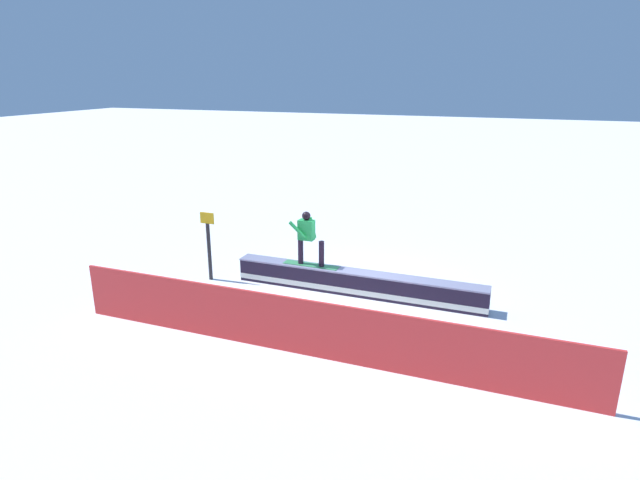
{
  "coord_description": "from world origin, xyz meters",
  "views": [
    {
      "loc": [
        -3.43,
        11.9,
        5.37
      ],
      "look_at": [
        0.62,
        0.99,
        1.68
      ],
      "focal_mm": 29.52,
      "sensor_mm": 36.0,
      "label": 1
    }
  ],
  "objects": [
    {
      "name": "trail_marker",
      "position": [
        4.03,
        0.39,
        1.01
      ],
      "size": [
        0.4,
        0.1,
        1.88
      ],
      "color": "#262628",
      "rests_on": "ground_plane"
    },
    {
      "name": "safety_fence",
      "position": [
        0.0,
        3.25,
        0.6
      ],
      "size": [
        10.83,
        0.18,
        1.19
      ],
      "primitive_type": "cube",
      "rotation": [
        0.0,
        0.0,
        -0.01
      ],
      "color": "red",
      "rests_on": "ground_plane"
    },
    {
      "name": "snowboarder",
      "position": [
        1.33,
        -0.02,
        1.4
      ],
      "size": [
        1.49,
        0.42,
        1.42
      ],
      "color": "#3A8D56",
      "rests_on": "grind_box"
    },
    {
      "name": "ground_plane",
      "position": [
        0.0,
        0.0,
        0.0
      ],
      "size": [
        120.0,
        120.0,
        0.0
      ],
      "primitive_type": "plane",
      "color": "white"
    },
    {
      "name": "grind_box",
      "position": [
        0.0,
        0.0,
        0.28
      ],
      "size": [
        6.48,
        0.54,
        0.62
      ],
      "color": "black",
      "rests_on": "ground_plane"
    }
  ]
}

